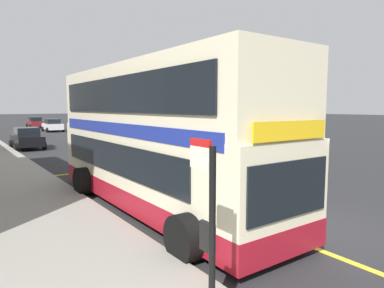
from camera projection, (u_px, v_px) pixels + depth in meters
ground_plane at (43, 138)px, 34.90m from camera, size 260.00×260.00×0.00m
double_decker_bus at (156, 142)px, 10.57m from camera, size 3.27×10.31×4.40m
bus_bay_markings at (153, 206)px, 10.85m from camera, size 2.95×13.97×0.01m
bus_stop_sign at (208, 220)px, 4.47m from camera, size 0.09×0.51×2.59m
parked_car_maroon_ahead at (35, 123)px, 51.53m from camera, size 2.09×4.20×1.62m
parked_car_white_distant at (53, 125)px, 43.68m from camera, size 2.09×4.20×1.62m
parked_car_black_behind at (27, 138)px, 25.64m from camera, size 2.09×4.20×1.62m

